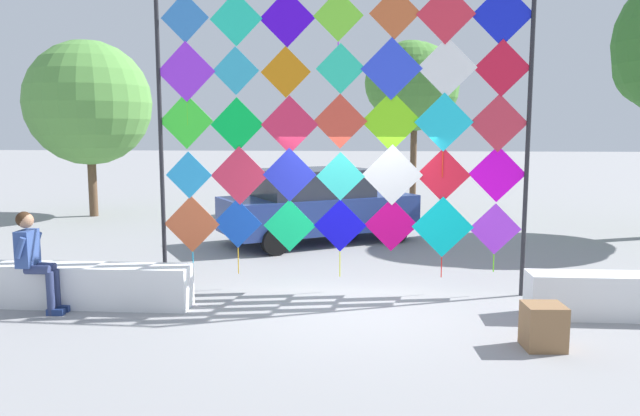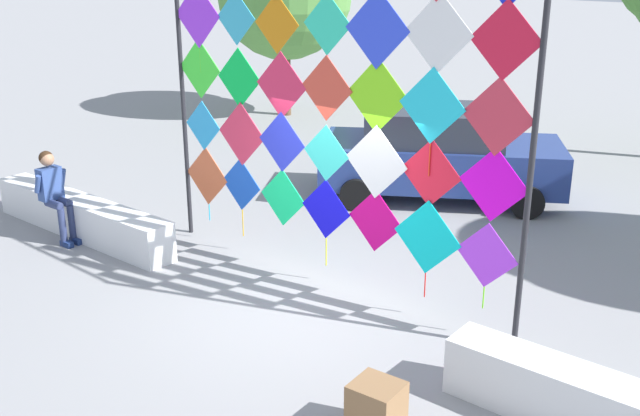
{
  "view_description": "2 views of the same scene",
  "coord_description": "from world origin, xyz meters",
  "px_view_note": "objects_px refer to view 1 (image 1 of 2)",
  "views": [
    {
      "loc": [
        0.12,
        -8.85,
        2.65
      ],
      "look_at": [
        -0.58,
        0.7,
        1.37
      ],
      "focal_mm": 34.11,
      "sensor_mm": 36.0,
      "label": 1
    },
    {
      "loc": [
        5.7,
        -6.7,
        4.48
      ],
      "look_at": [
        -0.01,
        0.35,
        1.27
      ],
      "focal_mm": 41.64,
      "sensor_mm": 36.0,
      "label": 2
    }
  ],
  "objects_px": {
    "kite_display_rack": "(342,117)",
    "cardboard_box_small": "(543,326)",
    "parked_car": "(317,205)",
    "seated_vendor": "(34,254)",
    "tree_palm_like": "(86,98)",
    "tree_far_right": "(411,84)"
  },
  "relations": [
    {
      "from": "kite_display_rack",
      "to": "cardboard_box_small",
      "type": "xyz_separation_m",
      "value": [
        2.53,
        -2.42,
        -2.54
      ]
    },
    {
      "from": "seated_vendor",
      "to": "cardboard_box_small",
      "type": "relative_size",
      "value": 2.71
    },
    {
      "from": "kite_display_rack",
      "to": "parked_car",
      "type": "distance_m",
      "value": 4.72
    },
    {
      "from": "kite_display_rack",
      "to": "seated_vendor",
      "type": "height_order",
      "value": "kite_display_rack"
    },
    {
      "from": "cardboard_box_small",
      "to": "tree_far_right",
      "type": "xyz_separation_m",
      "value": [
        -0.73,
        12.2,
        3.71
      ]
    },
    {
      "from": "seated_vendor",
      "to": "parked_car",
      "type": "xyz_separation_m",
      "value": [
        3.59,
        5.75,
        -0.0
      ]
    },
    {
      "from": "parked_car",
      "to": "kite_display_rack",
      "type": "bearing_deg",
      "value": -80.36
    },
    {
      "from": "tree_palm_like",
      "to": "tree_far_right",
      "type": "height_order",
      "value": "tree_far_right"
    },
    {
      "from": "seated_vendor",
      "to": "tree_palm_like",
      "type": "bearing_deg",
      "value": 110.58
    },
    {
      "from": "kite_display_rack",
      "to": "cardboard_box_small",
      "type": "bearing_deg",
      "value": -43.75
    },
    {
      "from": "tree_far_right",
      "to": "kite_display_rack",
      "type": "bearing_deg",
      "value": -100.45
    },
    {
      "from": "tree_palm_like",
      "to": "seated_vendor",
      "type": "bearing_deg",
      "value": -69.42
    },
    {
      "from": "seated_vendor",
      "to": "cardboard_box_small",
      "type": "height_order",
      "value": "seated_vendor"
    },
    {
      "from": "parked_car",
      "to": "tree_far_right",
      "type": "bearing_deg",
      "value": 65.52
    },
    {
      "from": "tree_palm_like",
      "to": "tree_far_right",
      "type": "xyz_separation_m",
      "value": [
        9.73,
        1.66,
        0.49
      ]
    },
    {
      "from": "seated_vendor",
      "to": "cardboard_box_small",
      "type": "xyz_separation_m",
      "value": [
        6.84,
        -0.91,
        -0.59
      ]
    },
    {
      "from": "parked_car",
      "to": "tree_far_right",
      "type": "height_order",
      "value": "tree_far_right"
    },
    {
      "from": "kite_display_rack",
      "to": "tree_palm_like",
      "type": "xyz_separation_m",
      "value": [
        -7.92,
        8.12,
        0.69
      ]
    },
    {
      "from": "parked_car",
      "to": "tree_palm_like",
      "type": "relative_size",
      "value": 0.91
    },
    {
      "from": "kite_display_rack",
      "to": "parked_car",
      "type": "bearing_deg",
      "value": 99.64
    },
    {
      "from": "kite_display_rack",
      "to": "parked_car",
      "type": "xyz_separation_m",
      "value": [
        -0.72,
        4.23,
        -1.95
      ]
    },
    {
      "from": "seated_vendor",
      "to": "tree_far_right",
      "type": "relative_size",
      "value": 0.28
    }
  ]
}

